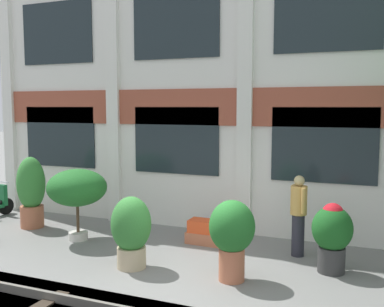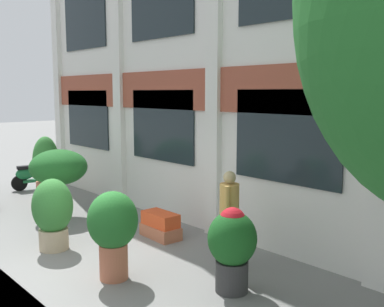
% 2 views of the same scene
% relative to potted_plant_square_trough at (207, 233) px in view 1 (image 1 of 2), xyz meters
% --- Properties ---
extents(ground_plane, '(80.00, 80.00, 0.00)m').
position_rel_potted_plant_square_trough_xyz_m(ground_plane, '(0.57, -2.13, -0.26)').
color(ground_plane, slate).
extents(apartment_facade, '(14.88, 0.64, 8.61)m').
position_rel_potted_plant_square_trough_xyz_m(apartment_facade, '(0.57, 1.28, 4.03)').
color(apartment_facade, silver).
rests_on(apartment_facade, ground).
extents(potted_plant_square_trough, '(0.95, 0.51, 0.54)m').
position_rel_potted_plant_square_trough_xyz_m(potted_plant_square_trough, '(0.00, 0.00, 0.00)').
color(potted_plant_square_trough, '#B76647').
rests_on(potted_plant_square_trough, ground).
extents(potted_plant_ribbed_drum, '(0.82, 0.82, 1.47)m').
position_rel_potted_plant_square_trough_xyz_m(potted_plant_ribbed_drum, '(1.17, -1.87, 0.62)').
color(potted_plant_ribbed_drum, '#B76647').
rests_on(potted_plant_ribbed_drum, ground).
extents(potted_plant_stone_basin, '(0.78, 0.78, 1.40)m').
position_rel_potted_plant_square_trough_xyz_m(potted_plant_stone_basin, '(-0.82, -1.99, 0.50)').
color(potted_plant_stone_basin, tan).
rests_on(potted_plant_stone_basin, ground).
extents(potted_plant_fluted_column, '(0.76, 0.76, 1.33)m').
position_rel_potted_plant_square_trough_xyz_m(potted_plant_fluted_column, '(2.78, -0.77, 0.51)').
color(potted_plant_fluted_column, '#333333').
rests_on(potted_plant_fluted_column, ground).
extents(potted_plant_tall_urn, '(1.38, 1.38, 1.67)m').
position_rel_potted_plant_square_trough_xyz_m(potted_plant_tall_urn, '(-2.91, -0.87, 0.96)').
color(potted_plant_tall_urn, beige).
rests_on(potted_plant_tall_urn, ground).
extents(potted_plant_glazed_jar, '(0.72, 0.72, 1.83)m').
position_rel_potted_plant_square_trough_xyz_m(potted_plant_glazed_jar, '(-4.68, -0.42, 0.74)').
color(potted_plant_glazed_jar, '#B76647').
rests_on(potted_plant_glazed_jar, ground).
extents(resident_by_doorway, '(0.34, 0.46, 1.70)m').
position_rel_potted_plant_square_trough_xyz_m(resident_by_doorway, '(2.04, -0.06, 0.66)').
color(resident_by_doorway, '#282833').
rests_on(resident_by_doorway, ground).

